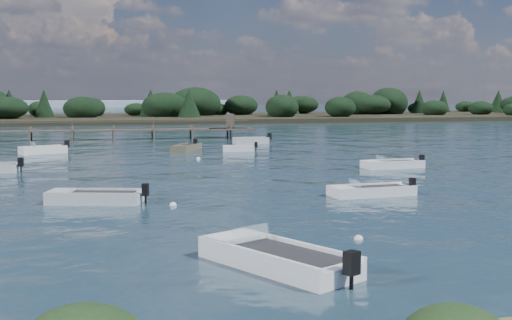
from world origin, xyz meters
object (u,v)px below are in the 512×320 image
object	(u,v)px
tender_far_white	(239,150)
dinghy_mid_grey	(95,200)
dinghy_mid_white_b	(392,166)
dinghy_extra_b	(43,151)
tender_far_grey_b	(251,142)
dinghy_extra_a	(186,149)
dinghy_mid_white_a	(371,193)
dinghy_near_olive	(276,262)

from	to	relation	value
tender_far_white	dinghy_mid_grey	world-z (taller)	dinghy_mid_grey
dinghy_mid_white_b	dinghy_extra_b	bearing A→B (deg)	144.90
dinghy_extra_b	tender_far_white	bearing A→B (deg)	-6.42
tender_far_grey_b	dinghy_extra_a	size ratio (longest dim) A/B	0.88
dinghy_mid_grey	dinghy_mid_white_b	world-z (taller)	dinghy_mid_grey
dinghy_extra_a	dinghy_extra_b	distance (m)	11.98
dinghy_mid_white_b	dinghy_mid_white_a	xyz separation A→B (m)	(-6.28, -10.56, -0.01)
dinghy_extra_b	dinghy_mid_grey	bearing A→B (deg)	-80.87
tender_far_grey_b	dinghy_extra_a	xyz separation A→B (m)	(-7.28, -5.93, -0.04)
dinghy_mid_white_a	dinghy_mid_white_b	bearing A→B (deg)	59.25
tender_far_white	tender_far_grey_b	bearing A→B (deg)	68.91
tender_far_white	dinghy_mid_grey	distance (m)	27.08
dinghy_near_olive	dinghy_mid_white_a	size ratio (longest dim) A/B	1.17
dinghy_mid_white_b	dinghy_near_olive	bearing A→B (deg)	-123.13
dinghy_near_olive	dinghy_mid_white_b	bearing A→B (deg)	56.87
tender_far_white	dinghy_extra_a	size ratio (longest dim) A/B	0.69
dinghy_mid_white_b	dinghy_mid_white_a	bearing A→B (deg)	-120.75
tender_far_grey_b	dinghy_mid_grey	bearing A→B (deg)	-115.23
tender_far_white	dinghy_mid_white_a	distance (m)	25.32
tender_far_grey_b	tender_far_white	xyz separation A→B (m)	(-2.99, -7.76, -0.04)
tender_far_grey_b	dinghy_extra_a	world-z (taller)	tender_far_grey_b
dinghy_mid_white_a	dinghy_mid_grey	bearing A→B (deg)	175.37
dinghy_mid_white_a	dinghy_extra_b	bearing A→B (deg)	122.52
dinghy_mid_grey	tender_far_white	bearing A→B (deg)	63.50
tender_far_grey_b	dinghy_near_olive	world-z (taller)	dinghy_near_olive
dinghy_mid_grey	dinghy_near_olive	xyz separation A→B (m)	(5.04, -12.49, 0.02)
dinghy_mid_white_b	dinghy_mid_white_a	distance (m)	12.28
dinghy_extra_a	dinghy_near_olive	bearing A→B (deg)	-94.09
tender_far_white	dinghy_extra_b	world-z (taller)	dinghy_extra_b
tender_far_white	dinghy_mid_white_b	world-z (taller)	dinghy_mid_white_b
dinghy_near_olive	dinghy_mid_grey	bearing A→B (deg)	111.95
dinghy_near_olive	dinghy_mid_white_a	world-z (taller)	dinghy_near_olive
dinghy_mid_grey	dinghy_mid_white_a	world-z (taller)	dinghy_mid_grey
dinghy_extra_b	dinghy_near_olive	size ratio (longest dim) A/B	0.77
dinghy_mid_grey	dinghy_extra_a	world-z (taller)	dinghy_mid_grey
dinghy_mid_grey	dinghy_mid_white_a	distance (m)	13.15
tender_far_white	dinghy_mid_grey	size ratio (longest dim) A/B	0.66
tender_far_grey_b	tender_far_white	world-z (taller)	tender_far_grey_b
dinghy_mid_white_b	dinghy_extra_b	xyz separation A→B (m)	(-23.58, 16.57, 0.04)
tender_far_white	dinghy_mid_white_b	distance (m)	16.45
tender_far_white	dinghy_near_olive	bearing A→B (deg)	-100.86
tender_far_white	dinghy_near_olive	distance (m)	37.40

